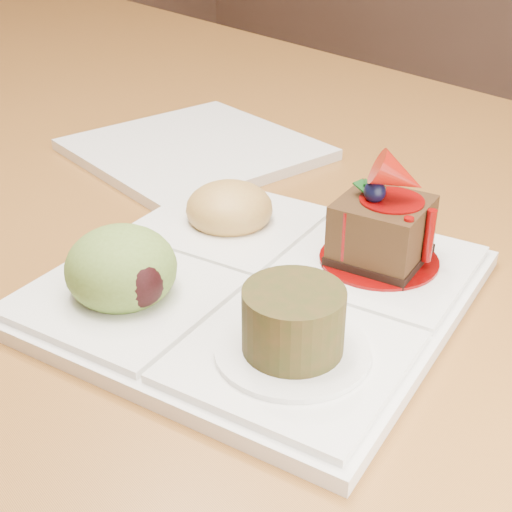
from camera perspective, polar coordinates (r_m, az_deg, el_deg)
ground at (r=1.45m, az=-12.13°, el=-17.64°), size 6.00×6.00×0.00m
dining_table at (r=1.07m, az=-15.91°, el=8.44°), size 1.00×1.80×0.75m
sampler_plate at (r=0.53m, az=-0.56°, el=-1.19°), size 0.37×0.37×0.11m
second_plate at (r=0.82m, az=-4.94°, el=8.49°), size 0.24×0.24×0.01m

